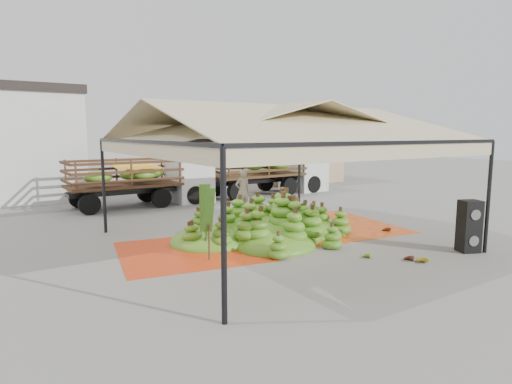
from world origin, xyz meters
TOP-DOWN VIEW (x-y plane):
  - ground at (0.00, 0.00)m, footprint 90.00×90.00m
  - canopy_tent at (0.00, 0.00)m, footprint 8.10×8.10m
  - building_tan at (10.00, 13.00)m, footprint 6.30×5.30m
  - tarp_left at (-2.63, 0.43)m, footprint 4.28×4.13m
  - tarp_right at (2.74, 0.84)m, footprint 4.73×4.91m
  - banana_heap at (0.03, 0.59)m, footprint 6.26×5.27m
  - hand_yellow_a at (-0.69, -1.28)m, footprint 0.60×0.53m
  - hand_yellow_b at (1.70, -3.70)m, footprint 0.52×0.45m
  - hand_red_a at (1.58, -3.39)m, footprint 0.45×0.38m
  - hand_red_b at (3.70, -0.91)m, footprint 0.45×0.39m
  - hand_green at (0.88, -2.65)m, footprint 0.43×0.37m
  - hanging_bunches at (1.20, -0.39)m, footprint 1.74×0.24m
  - speaker_stack at (3.70, -3.70)m, footprint 0.65×0.61m
  - banana_leaves at (-2.38, -0.25)m, footprint 0.96×1.36m
  - vendor at (1.54, 4.55)m, footprint 0.68×0.48m
  - truck_left at (-1.06, 8.43)m, footprint 6.27×2.27m
  - truck_right at (5.79, 8.50)m, footprint 6.85×2.63m

SIDE VIEW (x-z plane):
  - ground at x=0.00m, z-range 0.00..0.00m
  - banana_leaves at x=-2.38m, z-range -1.85..1.85m
  - tarp_left at x=-2.63m, z-range 0.00..0.01m
  - tarp_right at x=2.74m, z-range 0.00..0.01m
  - hand_green at x=0.88m, z-range 0.00..0.18m
  - hand_red_a at x=1.58m, z-range 0.00..0.18m
  - hand_red_b at x=3.70m, z-range 0.00..0.19m
  - hand_yellow_b at x=1.70m, z-range 0.00..0.21m
  - hand_yellow_a at x=-0.69m, z-range 0.00..0.23m
  - banana_heap at x=0.03m, z-range 0.00..1.28m
  - speaker_stack at x=3.70m, z-range 0.00..1.41m
  - vendor at x=1.54m, z-range 0.00..1.76m
  - truck_left at x=-1.06m, z-range 0.25..2.39m
  - truck_right at x=5.79m, z-range 0.27..2.59m
  - building_tan at x=10.00m, z-range 0.02..4.12m
  - hanging_bunches at x=1.20m, z-range 2.52..2.72m
  - canopy_tent at x=0.00m, z-range 1.30..5.30m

